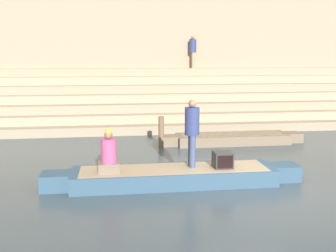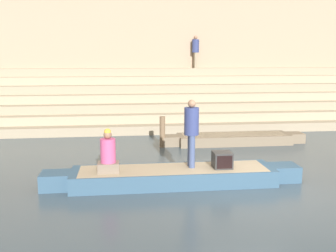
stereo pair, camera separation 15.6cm
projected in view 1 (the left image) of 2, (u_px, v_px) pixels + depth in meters
ground_plane at (254, 192)px, 9.57m from camera, size 120.00×120.00×0.00m
ghat_steps at (183, 104)px, 19.26m from camera, size 36.00×4.39×2.65m
back_wall at (177, 45)px, 20.85m from camera, size 34.20×1.28×7.78m
rowboat_main at (174, 176)px, 10.14m from camera, size 6.67×1.34×0.42m
person_standing at (192, 129)px, 10.13m from camera, size 0.38×0.38×1.76m
person_rowing at (109, 155)px, 9.70m from camera, size 0.53×0.41×1.11m
tv_set at (223, 160)px, 10.17m from camera, size 0.48×0.49×0.41m
moored_boat_shore at (232, 138)px, 14.86m from camera, size 5.40×1.13×0.36m
mooring_post at (161, 132)px, 14.23m from camera, size 0.20×0.20×1.13m
person_on_steps at (193, 50)px, 20.10m from camera, size 0.36×0.36×1.63m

